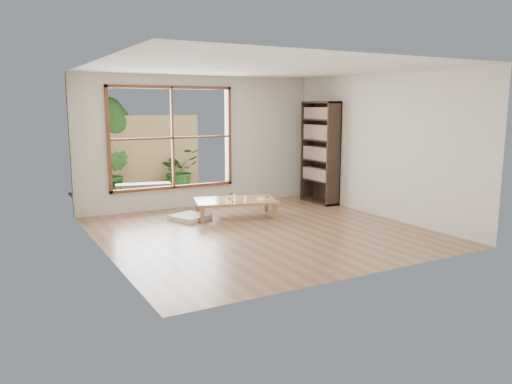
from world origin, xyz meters
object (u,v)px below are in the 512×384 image
Objects in this scene: bookshelf at (320,153)px; garden_bench at (143,186)px; food_tray at (266,198)px; low_table at (236,202)px.

bookshelf is 3.81m from garden_bench.
garden_bench is at bearing 116.84° from food_tray.
bookshelf is at bearing 26.76° from low_table.
food_tray is (-1.68, -0.63, -0.71)m from bookshelf.
bookshelf is at bearing 15.86° from food_tray.
food_tray is (0.50, -0.24, 0.06)m from low_table.
garden_bench is (-1.05, 2.29, 0.04)m from low_table.
low_table is 0.55m from food_tray.
food_tray is at bearing -8.92° from low_table.
bookshelf is 7.81× the size of food_tray.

